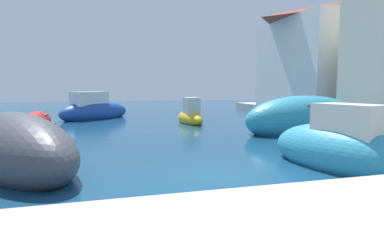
{
  "coord_description": "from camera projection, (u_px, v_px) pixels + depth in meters",
  "views": [
    {
      "loc": [
        -2.13,
        -6.18,
        1.97
      ],
      "look_at": [
        2.11,
        9.25,
        0.31
      ],
      "focal_mm": 29.67,
      "sensor_mm": 36.0,
      "label": 1
    }
  ],
  "objects": [
    {
      "name": "moored_boat_7",
      "position": [
        37.0,
        123.0,
        14.97
      ],
      "size": [
        1.23,
        3.42,
        1.07
      ],
      "rotation": [
        0.0,
        0.0,
        1.58
      ],
      "color": "#B21E1E",
      "rests_on": "ground"
    },
    {
      "name": "moored_boat_3",
      "position": [
        94.0,
        111.0,
        19.75
      ],
      "size": [
        4.84,
        4.4,
        2.01
      ],
      "rotation": [
        0.0,
        0.0,
        0.69
      ],
      "color": "#1E479E",
      "rests_on": "ground"
    },
    {
      "name": "moored_boat_4",
      "position": [
        190.0,
        116.0,
        17.35
      ],
      "size": [
        1.17,
        3.13,
        1.61
      ],
      "rotation": [
        0.0,
        0.0,
        1.63
      ],
      "color": "gold",
      "rests_on": "ground"
    },
    {
      "name": "moored_boat_0",
      "position": [
        15.0,
        148.0,
        7.66
      ],
      "size": [
        4.44,
        5.77,
        1.77
      ],
      "rotation": [
        0.0,
        0.0,
        5.23
      ],
      "color": "#3F3F47",
      "rests_on": "ground"
    },
    {
      "name": "ground",
      "position": [
        212.0,
        181.0,
        6.69
      ],
      "size": [
        80.0,
        80.0,
        0.0
      ],
      "primitive_type": "plane",
      "color": "navy"
    },
    {
      "name": "moored_boat_1",
      "position": [
        305.0,
        120.0,
        13.66
      ],
      "size": [
        5.71,
        2.55,
        2.08
      ],
      "rotation": [
        0.0,
        0.0,
        0.04
      ],
      "color": "teal",
      "rests_on": "ground"
    },
    {
      "name": "moored_boat_8",
      "position": [
        338.0,
        148.0,
        7.76
      ],
      "size": [
        2.38,
        3.96,
        1.89
      ],
      "rotation": [
        0.0,
        0.0,
        1.81
      ],
      "color": "teal",
      "rests_on": "ground"
    },
    {
      "name": "waterfront_building_annex",
      "position": [
        324.0,
        56.0,
        22.56
      ],
      "size": [
        7.08,
        8.11,
        7.3
      ],
      "color": "white",
      "rests_on": "quay_promenade"
    }
  ]
}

